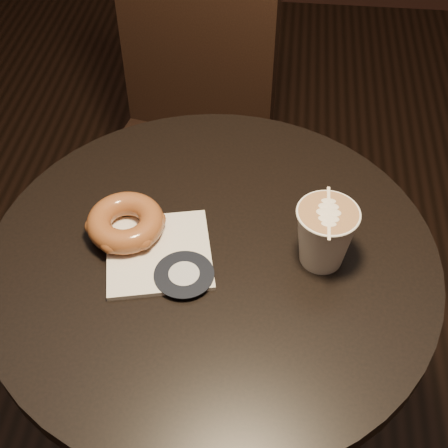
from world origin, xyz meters
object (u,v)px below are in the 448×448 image
Objects in this scene: pastry_bag at (159,253)px; latte_cup at (324,236)px; chair at (187,120)px; cafe_table at (214,325)px; doughnut at (125,222)px.

pastry_bag is 0.25m from latte_cup.
latte_cup is (0.25, 0.02, 0.05)m from pastry_bag.
latte_cup is (0.30, -0.59, 0.26)m from chair.
pastry_bag reaches higher than cafe_table.
chair reaches higher than doughnut.
cafe_table is at bearing -177.82° from latte_cup.
chair is 9.42× the size of latte_cup.
cafe_table is 6.20× the size of doughnut.
pastry_bag is at bearing -171.43° from cafe_table.
chair is 6.12× the size of pastry_bag.
cafe_table is 0.22m from pastry_bag.
cafe_table is 0.78× the size of chair.
latte_cup reaches higher than pastry_bag.
doughnut reaches higher than pastry_bag.
cafe_table is at bearing -65.41° from chair.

